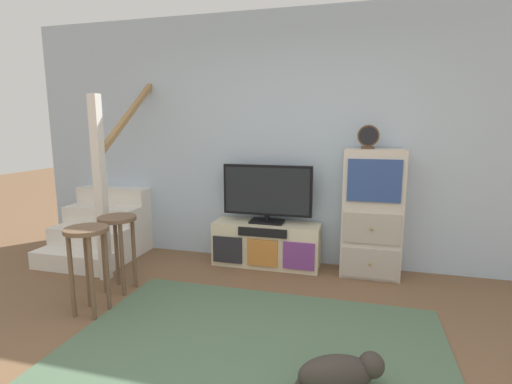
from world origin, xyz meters
name	(u,v)px	position (x,y,z in m)	size (l,w,h in m)	color
back_wall	(300,140)	(0.00, 2.46, 1.35)	(6.40, 0.12, 2.70)	#A8BCD1
area_rug	(254,349)	(0.00, 0.60, 0.01)	(2.60, 1.80, 0.01)	#4C664C
media_console	(266,244)	(-0.30, 2.19, 0.24)	(1.15, 0.38, 0.47)	beige
television	(267,192)	(-0.30, 2.22, 0.81)	(0.97, 0.22, 0.63)	black
side_cabinet	(372,214)	(0.78, 2.20, 0.64)	(0.58, 0.38, 1.29)	beige
desk_clock	(368,137)	(0.71, 2.19, 1.40)	(0.21, 0.08, 0.23)	#4C3823
staircase	(112,221)	(-2.24, 2.20, 0.37)	(1.00, 1.36, 2.20)	silver
bar_stool_near	(88,250)	(-1.42, 0.76, 0.53)	(0.34, 0.34, 0.72)	brown
bar_stool_far	(118,236)	(-1.46, 1.21, 0.52)	(0.34, 0.34, 0.70)	brown
dog	(341,373)	(0.59, 0.33, 0.12)	(0.52, 0.34, 0.23)	#332D28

